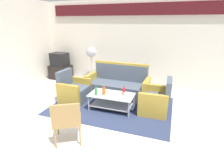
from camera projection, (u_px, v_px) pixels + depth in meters
name	position (u px, v px, depth m)	size (l,w,h in m)	color
ground_plane	(96.00, 125.00, 3.82)	(14.00, 14.00, 0.00)	silver
wall_back	(132.00, 41.00, 6.04)	(6.52, 0.19, 2.80)	silver
rug	(112.00, 106.00, 4.68)	(3.03, 2.11, 0.01)	#2D3856
couch	(118.00, 86.00, 5.17)	(1.82, 0.80, 0.96)	#4C5666
armchair_left	(74.00, 91.00, 4.89)	(0.73, 0.79, 0.85)	#4C5666
armchair_right	(155.00, 101.00, 4.28)	(0.72, 0.78, 0.85)	#4C5666
coffee_table	(112.00, 100.00, 4.40)	(1.10, 0.60, 0.40)	silver
bottle_red	(124.00, 91.00, 4.32)	(0.07, 0.07, 0.22)	red
bottle_orange	(104.00, 91.00, 4.32)	(0.08, 0.08, 0.25)	#D85919
bottle_green	(96.00, 91.00, 4.30)	(0.06, 0.06, 0.24)	#2D8C38
cup	(125.00, 95.00, 4.20)	(0.08, 0.08, 0.10)	silver
tv_stand	(61.00, 72.00, 6.83)	(0.80, 0.50, 0.52)	black
television	(60.00, 59.00, 6.66)	(0.65, 0.51, 0.48)	black
pedestal_fan	(92.00, 54.00, 6.20)	(0.36, 0.36, 1.27)	#2D2D33
wicker_chair	(67.00, 119.00, 3.10)	(0.66, 0.66, 0.84)	#AD844C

